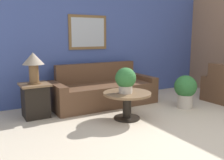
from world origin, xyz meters
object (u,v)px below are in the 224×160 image
at_px(coffee_table, 127,100).
at_px(couch_main, 103,91).
at_px(side_table, 35,100).
at_px(table_lamp, 33,63).
at_px(potted_plant_floor, 185,90).
at_px(potted_plant_on_table, 126,79).

bearing_deg(coffee_table, couch_main, 85.62).
distance_m(couch_main, side_table, 1.48).
bearing_deg(table_lamp, coffee_table, -33.77).
relative_size(couch_main, side_table, 3.63).
bearing_deg(side_table, table_lamp, -116.57).
distance_m(couch_main, table_lamp, 1.64).
relative_size(table_lamp, potted_plant_floor, 0.83).
bearing_deg(potted_plant_on_table, couch_main, 83.10).
distance_m(table_lamp, potted_plant_floor, 3.03).
bearing_deg(couch_main, potted_plant_floor, -38.51).
distance_m(side_table, potted_plant_on_table, 1.70).
bearing_deg(table_lamp, potted_plant_floor, -18.34).
height_order(couch_main, potted_plant_on_table, potted_plant_on_table).
bearing_deg(couch_main, potted_plant_on_table, -96.90).
bearing_deg(coffee_table, table_lamp, 146.23).
relative_size(coffee_table, side_table, 1.37).
bearing_deg(table_lamp, potted_plant_on_table, -35.43).
bearing_deg(potted_plant_floor, table_lamp, 161.66).
height_order(side_table, table_lamp, table_lamp).
bearing_deg(side_table, potted_plant_on_table, -35.43).
xyz_separation_m(side_table, potted_plant_on_table, (1.34, -0.95, 0.41)).
relative_size(couch_main, potted_plant_floor, 3.32).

